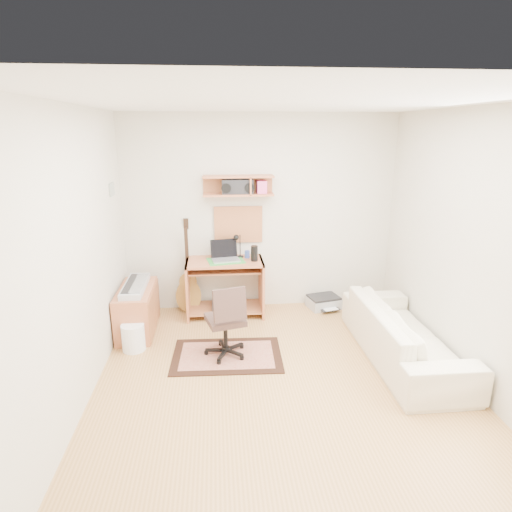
{
  "coord_description": "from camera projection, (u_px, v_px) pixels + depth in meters",
  "views": [
    {
      "loc": [
        -0.59,
        -3.64,
        2.39
      ],
      "look_at": [
        -0.15,
        1.05,
        1.0
      ],
      "focal_mm": 30.23,
      "sensor_mm": 36.0,
      "label": 1
    }
  ],
  "objects": [
    {
      "name": "floor",
      "position": [
        281.0,
        384.0,
        4.2
      ],
      "size": [
        3.6,
        4.0,
        0.01
      ],
      "primitive_type": "cube",
      "color": "tan",
      "rests_on": "ground"
    },
    {
      "name": "ceiling",
      "position": [
        287.0,
        101.0,
        3.47
      ],
      "size": [
        3.6,
        4.0,
        0.01
      ],
      "primitive_type": "cube",
      "color": "white",
      "rests_on": "ground"
    },
    {
      "name": "back_wall",
      "position": [
        261.0,
        214.0,
        5.75
      ],
      "size": [
        3.6,
        0.01,
        2.6
      ],
      "primitive_type": "cube",
      "color": "beige",
      "rests_on": "ground"
    },
    {
      "name": "left_wall",
      "position": [
        75.0,
        262.0,
        3.67
      ],
      "size": [
        0.01,
        4.0,
        2.6
      ],
      "primitive_type": "cube",
      "color": "beige",
      "rests_on": "ground"
    },
    {
      "name": "right_wall",
      "position": [
        476.0,
        251.0,
        4.0
      ],
      "size": [
        0.01,
        4.0,
        2.6
      ],
      "primitive_type": "cube",
      "color": "beige",
      "rests_on": "ground"
    },
    {
      "name": "wall_shelf",
      "position": [
        238.0,
        185.0,
        5.48
      ],
      "size": [
        0.9,
        0.25,
        0.26
      ],
      "primitive_type": "cube",
      "color": "#BE6A43",
      "rests_on": "back_wall"
    },
    {
      "name": "cork_board",
      "position": [
        238.0,
        224.0,
        5.73
      ],
      "size": [
        0.64,
        0.03,
        0.49
      ],
      "primitive_type": "cube",
      "color": "tan",
      "rests_on": "back_wall"
    },
    {
      "name": "wall_photo",
      "position": [
        112.0,
        189.0,
        4.99
      ],
      "size": [
        0.02,
        0.2,
        0.15
      ],
      "primitive_type": "cube",
      "color": "#4C8CBF",
      "rests_on": "left_wall"
    },
    {
      "name": "desk",
      "position": [
        225.0,
        288.0,
        5.7
      ],
      "size": [
        1.0,
        0.55,
        0.75
      ],
      "primitive_type": null,
      "color": "#BE6A43",
      "rests_on": "floor"
    },
    {
      "name": "laptop",
      "position": [
        226.0,
        251.0,
        5.54
      ],
      "size": [
        0.4,
        0.4,
        0.27
      ],
      "primitive_type": null,
      "rotation": [
        0.0,
        0.0,
        0.17
      ],
      "color": "silver",
      "rests_on": "desk"
    },
    {
      "name": "speaker",
      "position": [
        254.0,
        253.0,
        5.55
      ],
      "size": [
        0.09,
        0.09,
        0.2
      ],
      "primitive_type": "cylinder",
      "color": "black",
      "rests_on": "desk"
    },
    {
      "name": "desk_lamp",
      "position": [
        240.0,
        246.0,
        5.7
      ],
      "size": [
        0.11,
        0.11,
        0.32
      ],
      "primitive_type": null,
      "color": "black",
      "rests_on": "desk"
    },
    {
      "name": "pencil_cup",
      "position": [
        247.0,
        254.0,
        5.7
      ],
      "size": [
        0.07,
        0.07,
        0.1
      ],
      "primitive_type": "cylinder",
      "color": "#354B9F",
      "rests_on": "desk"
    },
    {
      "name": "boombox",
      "position": [
        238.0,
        187.0,
        5.48
      ],
      "size": [
        0.39,
        0.18,
        0.2
      ],
      "primitive_type": "cube",
      "color": "black",
      "rests_on": "wall_shelf"
    },
    {
      "name": "rug",
      "position": [
        227.0,
        355.0,
        4.72
      ],
      "size": [
        1.22,
        0.84,
        0.02
      ],
      "primitive_type": "cube",
      "rotation": [
        0.0,
        0.0,
        -0.04
      ],
      "color": "tan",
      "rests_on": "floor"
    },
    {
      "name": "task_chair",
      "position": [
        225.0,
        320.0,
        4.62
      ],
      "size": [
        0.53,
        0.53,
        0.85
      ],
      "primitive_type": null,
      "rotation": [
        0.0,
        0.0,
        0.26
      ],
      "color": "#3A2822",
      "rests_on": "floor"
    },
    {
      "name": "cabinet",
      "position": [
        137.0,
        310.0,
        5.25
      ],
      "size": [
        0.4,
        0.9,
        0.55
      ],
      "primitive_type": "cube",
      "color": "#BE6A43",
      "rests_on": "floor"
    },
    {
      "name": "music_keyboard",
      "position": [
        135.0,
        286.0,
        5.16
      ],
      "size": [
        0.24,
        0.78,
        0.07
      ],
      "primitive_type": "cube",
      "color": "#B2B5BA",
      "rests_on": "cabinet"
    },
    {
      "name": "guitar",
      "position": [
        187.0,
        267.0,
        5.71
      ],
      "size": [
        0.35,
        0.23,
        1.28
      ],
      "primitive_type": null,
      "rotation": [
        0.0,
        0.0,
        0.04
      ],
      "color": "#A87C33",
      "rests_on": "floor"
    },
    {
      "name": "waste_basket",
      "position": [
        133.0,
        337.0,
        4.81
      ],
      "size": [
        0.32,
        0.32,
        0.31
      ],
      "primitive_type": "cylinder",
      "rotation": [
        0.0,
        0.0,
        0.32
      ],
      "color": "white",
      "rests_on": "floor"
    },
    {
      "name": "printer",
      "position": [
        323.0,
        302.0,
        5.99
      ],
      "size": [
        0.48,
        0.42,
        0.16
      ],
      "primitive_type": "cube",
      "rotation": [
        0.0,
        0.0,
        0.24
      ],
      "color": "#A5A8AA",
      "rests_on": "floor"
    },
    {
      "name": "sofa",
      "position": [
        404.0,
        325.0,
        4.59
      ],
      "size": [
        0.57,
        1.96,
        0.76
      ],
      "primitive_type": "imported",
      "rotation": [
        0.0,
        0.0,
        1.57
      ],
      "color": "beige",
      "rests_on": "floor"
    }
  ]
}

